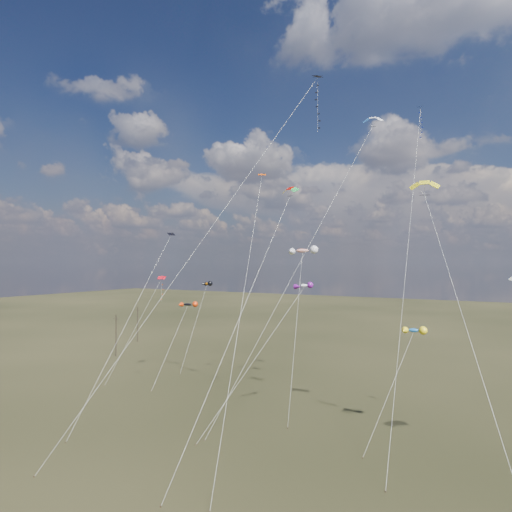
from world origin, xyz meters
The scene contains 16 objects.
ground centered at (0.00, 0.00, 0.00)m, with size 400.00×400.00×0.00m, color black.
utility_pole_near centered at (-38.00, 30.00, 4.09)m, with size 1.40×0.20×8.00m.
utility_pole_far centered at (-46.00, 44.00, 4.09)m, with size 1.40×0.20×8.00m.
diamond_black_high centered at (9.19, 11.99, 33.38)m, with size 17.37×23.14×38.88m.
diamond_navy_tall centered at (17.77, 32.21, 34.85)m, with size 3.24×32.51×40.78m.
diamond_black_mid centered at (-9.26, 7.57, 15.54)m, with size 1.98×15.08×21.97m.
diamond_red_low centered at (-19.02, 20.87, 13.41)m, with size 5.49×7.89×16.00m.
diamond_orange_center centered at (5.13, 8.01, 20.30)m, with size 7.25×20.43×28.74m.
parafoil_yellow centered at (21.64, 13.04, 25.84)m, with size 10.87×19.20×26.63m.
parafoil_blue_white centered at (14.02, 22.01, 35.67)m, with size 13.90×18.29×36.51m.
parafoil_tricolor centered at (7.23, 12.83, 26.26)m, with size 2.15×20.97×27.02m.
novelty_black_orange centered at (-16.92, 25.30, 11.32)m, with size 3.19×10.84×11.87m.
novelty_orange_black centered at (-20.72, 35.89, 14.13)m, with size 3.92×11.95×14.69m.
novelty_white_purple centered at (8.93, 12.86, 15.52)m, with size 8.28×10.82×15.99m.
novelty_redwhite_stripe centered at (3.84, 24.12, 19.75)m, with size 5.55×13.31×20.44m.
novelty_blue_yellow centered at (20.06, 15.44, 11.16)m, with size 4.39×7.46×11.67m.
Camera 1 is at (29.19, -33.29, 18.24)m, focal length 32.00 mm.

